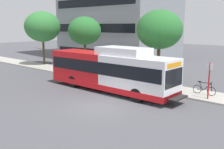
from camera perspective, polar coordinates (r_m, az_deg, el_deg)
ground_plane at (r=23.37m, az=-16.94°, el=-2.81°), size 120.00×120.00×0.00m
sidewalk_curb at (r=26.19m, az=-1.47°, el=-0.76°), size 3.00×56.00×0.14m
transit_bus at (r=20.93m, az=-0.49°, el=0.88°), size 2.58×12.25×3.65m
bus_stop_sign_pole at (r=19.45m, az=20.54°, el=-0.72°), size 0.10×0.36×2.60m
bicycle_parked at (r=20.80m, az=19.60°, el=-3.02°), size 0.52×1.76×1.02m
street_tree_near_stop at (r=22.90m, az=10.38°, el=9.65°), size 3.94×3.94×6.47m
street_tree_mid_block at (r=29.06m, az=-6.05°, el=9.50°), size 3.63×3.63×6.12m
street_tree_far_block at (r=35.76m, az=-15.02°, el=10.10°), size 4.64×4.64×6.97m
lattice_comm_tower at (r=54.33m, az=-10.96°, el=15.19°), size 1.10×1.10×29.19m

